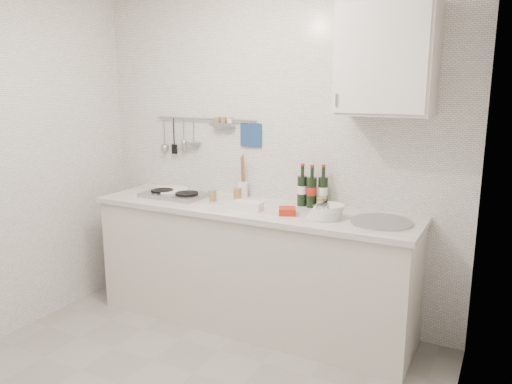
{
  "coord_description": "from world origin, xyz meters",
  "views": [
    {
      "loc": [
        1.67,
        -2.03,
        1.8
      ],
      "look_at": [
        0.14,
        0.9,
        1.08
      ],
      "focal_mm": 35.0,
      "sensor_mm": 36.0,
      "label": 1
    }
  ],
  "objects_px": {
    "wall_cabinet": "(387,59)",
    "wine_bottles": "(312,186)",
    "plate_stack_sink": "(326,212)",
    "plate_stack_hob": "(169,191)",
    "utensil_crock": "(243,187)"
  },
  "relations": [
    {
      "from": "plate_stack_sink",
      "to": "wall_cabinet",
      "type": "bearing_deg",
      "value": 30.73
    },
    {
      "from": "plate_stack_hob",
      "to": "wine_bottles",
      "type": "xyz_separation_m",
      "value": [
        1.2,
        0.13,
        0.13
      ]
    },
    {
      "from": "wall_cabinet",
      "to": "wine_bottles",
      "type": "height_order",
      "value": "wall_cabinet"
    },
    {
      "from": "wall_cabinet",
      "to": "plate_stack_sink",
      "type": "bearing_deg",
      "value": -149.27
    },
    {
      "from": "wall_cabinet",
      "to": "plate_stack_sink",
      "type": "height_order",
      "value": "wall_cabinet"
    },
    {
      "from": "plate_stack_sink",
      "to": "wine_bottles",
      "type": "bearing_deg",
      "value": 128.24
    },
    {
      "from": "wall_cabinet",
      "to": "utensil_crock",
      "type": "distance_m",
      "value": 1.46
    },
    {
      "from": "plate_stack_hob",
      "to": "utensil_crock",
      "type": "relative_size",
      "value": 0.94
    },
    {
      "from": "plate_stack_sink",
      "to": "utensil_crock",
      "type": "height_order",
      "value": "utensil_crock"
    },
    {
      "from": "wall_cabinet",
      "to": "plate_stack_sink",
      "type": "xyz_separation_m",
      "value": [
        -0.3,
        -0.18,
        -0.98
      ]
    },
    {
      "from": "wall_cabinet",
      "to": "wine_bottles",
      "type": "bearing_deg",
      "value": 171.32
    },
    {
      "from": "plate_stack_hob",
      "to": "utensil_crock",
      "type": "bearing_deg",
      "value": 15.43
    },
    {
      "from": "wall_cabinet",
      "to": "plate_stack_hob",
      "type": "relative_size",
      "value": 2.18
    },
    {
      "from": "wall_cabinet",
      "to": "wine_bottles",
      "type": "relative_size",
      "value": 2.26
    },
    {
      "from": "plate_stack_hob",
      "to": "plate_stack_sink",
      "type": "bearing_deg",
      "value": -5.21
    }
  ]
}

